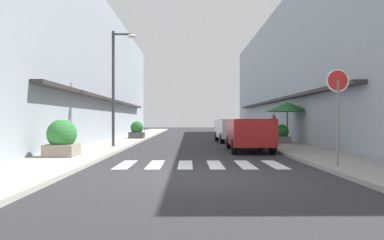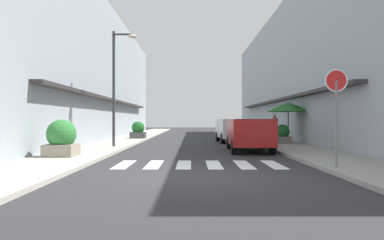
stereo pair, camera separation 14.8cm
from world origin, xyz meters
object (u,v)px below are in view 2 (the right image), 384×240
(parked_car_mid, at_px, (232,128))
(round_street_sign, at_px, (335,92))
(street_lamp, at_px, (117,77))
(cafe_umbrella, at_px, (288,107))
(planter_far, at_px, (137,131))
(parked_car_near, at_px, (248,131))
(pedestrian_walking_near, at_px, (274,128))
(planter_midblock, at_px, (282,135))
(planter_corner, at_px, (61,139))

(parked_car_mid, xyz_separation_m, round_street_sign, (1.43, -12.64, 1.29))
(street_lamp, relative_size, cafe_umbrella, 2.25)
(round_street_sign, height_order, planter_far, round_street_sign)
(planter_far, bearing_deg, round_street_sign, -63.06)
(parked_car_near, xyz_separation_m, street_lamp, (-6.29, 1.51, 2.66))
(street_lamp, xyz_separation_m, pedestrian_walking_near, (8.38, 2.43, -2.62))
(round_street_sign, relative_size, planter_far, 2.25)
(parked_car_mid, relative_size, pedestrian_walking_near, 2.53)
(parked_car_near, relative_size, planter_midblock, 4.01)
(parked_car_near, relative_size, planter_far, 3.47)
(parked_car_mid, height_order, round_street_sign, round_street_sign)
(street_lamp, bearing_deg, planter_far, 91.26)
(parked_car_mid, relative_size, round_street_sign, 1.49)
(planter_corner, height_order, planter_midblock, planter_corner)
(parked_car_mid, distance_m, street_lamp, 8.46)
(street_lamp, relative_size, planter_far, 4.70)
(round_street_sign, height_order, planter_midblock, round_street_sign)
(street_lamp, xyz_separation_m, planter_midblock, (8.80, 2.32, -2.98))
(street_lamp, distance_m, planter_midblock, 9.57)
(cafe_umbrella, xyz_separation_m, planter_corner, (-10.20, -7.37, -1.42))
(planter_corner, bearing_deg, planter_far, 86.24)
(street_lamp, relative_size, planter_corner, 4.31)
(street_lamp, bearing_deg, round_street_sign, -44.74)
(parked_car_mid, distance_m, planter_midblock, 3.67)
(parked_car_near, relative_size, pedestrian_walking_near, 2.61)
(planter_far, bearing_deg, cafe_umbrella, -29.36)
(street_lamp, height_order, cafe_umbrella, street_lamp)
(round_street_sign, height_order, cafe_umbrella, round_street_sign)
(round_street_sign, bearing_deg, planter_far, 116.94)
(cafe_umbrella, height_order, pedestrian_walking_near, cafe_umbrella)
(cafe_umbrella, relative_size, pedestrian_walking_near, 1.57)
(planter_far, relative_size, pedestrian_walking_near, 0.75)
(planter_far, bearing_deg, planter_corner, -93.76)
(parked_car_near, bearing_deg, cafe_umbrella, 54.85)
(parked_car_mid, relative_size, planter_corner, 3.08)
(planter_corner, relative_size, pedestrian_walking_near, 0.82)
(pedestrian_walking_near, bearing_deg, parked_car_mid, 147.13)
(street_lamp, height_order, planter_corner, street_lamp)
(planter_midblock, bearing_deg, pedestrian_walking_near, 164.78)
(round_street_sign, height_order, pedestrian_walking_near, round_street_sign)
(planter_midblock, relative_size, planter_far, 0.86)
(round_street_sign, bearing_deg, parked_car_near, 103.11)
(cafe_umbrella, distance_m, planter_corner, 12.67)
(parked_car_near, bearing_deg, round_street_sign, -76.89)
(planter_corner, xyz_separation_m, planter_far, (0.83, 12.64, -0.08))
(planter_midblock, bearing_deg, cafe_umbrella, 36.05)
(street_lamp, bearing_deg, parked_car_mid, 38.41)
(cafe_umbrella, bearing_deg, parked_car_mid, 140.68)
(cafe_umbrella, distance_m, planter_midblock, 1.64)
(cafe_umbrella, relative_size, planter_far, 2.09)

